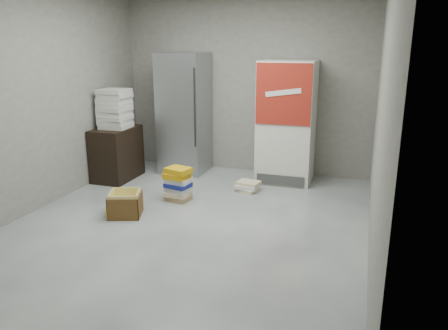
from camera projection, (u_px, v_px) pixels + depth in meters
name	position (u px, v px, depth m)	size (l,w,h in m)	color
ground	(186.00, 227.00, 5.02)	(5.00, 5.00, 0.00)	#B2B2AE
room_shell	(182.00, 67.00, 4.53)	(4.04, 5.04, 2.82)	gray
steel_fridge	(185.00, 114.00, 6.98)	(0.70, 0.72, 1.90)	#AFB2B7
coke_cooler	(287.00, 122.00, 6.49)	(0.80, 0.73, 1.80)	silver
wood_shelf	(117.00, 153.00, 6.71)	(0.50, 0.80, 0.80)	black
supply_box_stack	(115.00, 109.00, 6.52)	(0.43, 0.43, 0.58)	beige
phonebook_stack_main	(178.00, 184.00, 5.80)	(0.38, 0.34, 0.46)	#A28258
phonebook_stack_side	(247.00, 186.00, 6.21)	(0.38, 0.32, 0.14)	beige
cardboard_box	(125.00, 206.00, 5.32)	(0.48, 0.48, 0.30)	gold
bucket_lid	(119.00, 212.00, 5.34)	(0.32, 0.32, 0.09)	yellow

